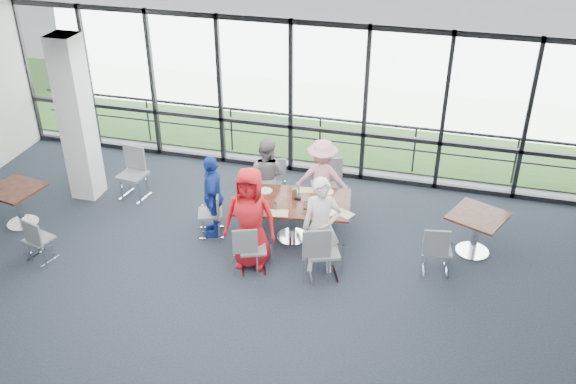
% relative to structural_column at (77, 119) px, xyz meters
% --- Properties ---
extents(floor, '(12.00, 10.00, 0.02)m').
position_rel_structural_column_xyz_m(floor, '(3.60, -3.00, -1.61)').
color(floor, '#1D202D').
rests_on(floor, ground).
extents(ceiling, '(12.00, 10.00, 0.04)m').
position_rel_structural_column_xyz_m(ceiling, '(3.60, -3.00, 1.60)').
color(ceiling, white).
rests_on(ceiling, ground).
extents(curtain_wall_back, '(12.00, 0.10, 3.20)m').
position_rel_structural_column_xyz_m(curtain_wall_back, '(3.60, 2.00, 0.00)').
color(curtain_wall_back, white).
rests_on(curtain_wall_back, ground).
extents(structural_column, '(0.50, 0.50, 3.20)m').
position_rel_structural_column_xyz_m(structural_column, '(0.00, 0.00, 0.00)').
color(structural_column, white).
rests_on(structural_column, ground).
extents(apron, '(80.00, 70.00, 0.02)m').
position_rel_structural_column_xyz_m(apron, '(3.60, 7.00, -1.62)').
color(apron, gray).
rests_on(apron, ground).
extents(grass_strip, '(80.00, 5.00, 0.01)m').
position_rel_structural_column_xyz_m(grass_strip, '(3.60, 5.00, -1.59)').
color(grass_strip, '#314F1F').
rests_on(grass_strip, ground).
extents(guard_rail, '(12.00, 0.06, 0.06)m').
position_rel_structural_column_xyz_m(guard_rail, '(3.60, 2.60, -1.10)').
color(guard_rail, '#2D2D33').
rests_on(guard_rail, ground).
extents(main_table, '(2.12, 1.36, 0.75)m').
position_rel_structural_column_xyz_m(main_table, '(4.28, -0.48, -0.97)').
color(main_table, '#33100D').
rests_on(main_table, ground).
extents(side_table_left, '(0.97, 0.97, 0.75)m').
position_rel_structural_column_xyz_m(side_table_left, '(-0.61, -1.31, -0.97)').
color(side_table_left, '#33100D').
rests_on(side_table_left, ground).
extents(side_table_right, '(1.11, 1.11, 0.75)m').
position_rel_structural_column_xyz_m(side_table_right, '(7.37, -0.12, -0.97)').
color(side_table_right, '#33100D').
rests_on(side_table_right, ground).
extents(diner_near_left, '(0.90, 0.62, 1.76)m').
position_rel_structural_column_xyz_m(diner_near_left, '(3.81, -1.38, -0.72)').
color(diner_near_left, red).
rests_on(diner_near_left, ground).
extents(diner_near_right, '(0.70, 0.57, 1.68)m').
position_rel_structural_column_xyz_m(diner_near_right, '(4.95, -1.26, -0.76)').
color(diner_near_right, white).
rests_on(diner_near_right, ground).
extents(diner_far_left, '(0.77, 0.52, 1.51)m').
position_rel_structural_column_xyz_m(diner_far_left, '(3.59, 0.25, -0.85)').
color(diner_far_left, gray).
rests_on(diner_far_left, ground).
extents(diner_far_right, '(1.04, 0.62, 1.53)m').
position_rel_structural_column_xyz_m(diner_far_right, '(4.61, 0.40, -0.83)').
color(diner_far_right, pink).
rests_on(diner_far_right, ground).
extents(diner_end, '(0.70, 0.99, 1.53)m').
position_rel_structural_column_xyz_m(diner_end, '(2.90, -0.67, -0.84)').
color(diner_end, '#1B3BA4').
rests_on(diner_end, ground).
extents(chair_main_nl, '(0.54, 0.54, 0.86)m').
position_rel_structural_column_xyz_m(chair_main_nl, '(3.90, -1.56, -1.17)').
color(chair_main_nl, slate).
rests_on(chair_main_nl, ground).
extents(chair_main_nr, '(0.61, 0.61, 0.96)m').
position_rel_structural_column_xyz_m(chair_main_nr, '(5.04, -1.43, -1.12)').
color(chair_main_nr, slate).
rests_on(chair_main_nr, ground).
extents(chair_main_fl, '(0.52, 0.52, 0.89)m').
position_rel_structural_column_xyz_m(chair_main_fl, '(3.59, 0.48, -1.16)').
color(chair_main_fl, slate).
rests_on(chair_main_fl, ground).
extents(chair_main_fr, '(0.60, 0.60, 0.95)m').
position_rel_structural_column_xyz_m(chair_main_fr, '(4.61, 0.64, -1.12)').
color(chair_main_fr, slate).
rests_on(chair_main_fr, ground).
extents(chair_main_end, '(0.54, 0.54, 0.86)m').
position_rel_structural_column_xyz_m(chair_main_end, '(2.85, -0.72, -1.17)').
color(chair_main_end, slate).
rests_on(chair_main_end, ground).
extents(chair_spare_la, '(0.49, 0.49, 0.82)m').
position_rel_structural_column_xyz_m(chair_spare_la, '(0.38, -2.18, -1.19)').
color(chair_spare_la, slate).
rests_on(chair_spare_la, ground).
extents(chair_spare_lb, '(0.55, 0.55, 0.99)m').
position_rel_structural_column_xyz_m(chair_spare_lb, '(0.94, 0.10, -1.11)').
color(chair_spare_lb, slate).
rests_on(chair_spare_lb, ground).
extents(chair_spare_r, '(0.50, 0.50, 0.88)m').
position_rel_structural_column_xyz_m(chair_spare_r, '(6.78, -0.83, -1.16)').
color(chair_spare_r, slate).
rests_on(chair_spare_r, ground).
extents(plate_nl, '(0.25, 0.25, 0.01)m').
position_rel_structural_column_xyz_m(plate_nl, '(3.75, -0.93, -0.84)').
color(plate_nl, white).
rests_on(plate_nl, main_table).
extents(plate_nr, '(0.24, 0.24, 0.01)m').
position_rel_structural_column_xyz_m(plate_nr, '(4.95, -0.69, -0.84)').
color(plate_nr, white).
rests_on(plate_nr, main_table).
extents(plate_fl, '(0.24, 0.24, 0.01)m').
position_rel_structural_column_xyz_m(plate_fl, '(3.73, -0.26, -0.84)').
color(plate_fl, white).
rests_on(plate_fl, main_table).
extents(plate_fr, '(0.27, 0.27, 0.01)m').
position_rel_structural_column_xyz_m(plate_fr, '(4.77, -0.03, -0.84)').
color(plate_fr, white).
rests_on(plate_fr, main_table).
extents(plate_end, '(0.25, 0.25, 0.01)m').
position_rel_structural_column_xyz_m(plate_end, '(3.46, -0.64, -0.84)').
color(plate_end, white).
rests_on(plate_end, main_table).
extents(tumbler_a, '(0.06, 0.06, 0.13)m').
position_rel_structural_column_xyz_m(tumbler_a, '(4.07, -0.80, -0.79)').
color(tumbler_a, white).
rests_on(tumbler_a, main_table).
extents(tumbler_b, '(0.07, 0.07, 0.13)m').
position_rel_structural_column_xyz_m(tumbler_b, '(4.55, -0.67, -0.78)').
color(tumbler_b, white).
rests_on(tumbler_b, main_table).
extents(tumbler_c, '(0.07, 0.07, 0.13)m').
position_rel_structural_column_xyz_m(tumbler_c, '(4.30, -0.19, -0.78)').
color(tumbler_c, white).
rests_on(tumbler_c, main_table).
extents(tumbler_d, '(0.06, 0.06, 0.13)m').
position_rel_structural_column_xyz_m(tumbler_d, '(3.66, -0.67, -0.79)').
color(tumbler_d, white).
rests_on(tumbler_d, main_table).
extents(menu_a, '(0.37, 0.29, 0.00)m').
position_rel_structural_column_xyz_m(menu_a, '(4.15, -0.92, -0.85)').
color(menu_a, silver).
rests_on(menu_a, main_table).
extents(menu_b, '(0.37, 0.33, 0.00)m').
position_rel_structural_column_xyz_m(menu_b, '(5.21, -0.65, -0.85)').
color(menu_b, silver).
rests_on(menu_b, main_table).
extents(menu_c, '(0.33, 0.26, 0.00)m').
position_rel_structural_column_xyz_m(menu_c, '(4.40, -0.05, -0.85)').
color(menu_c, silver).
rests_on(menu_c, main_table).
extents(condiment_caddy, '(0.10, 0.07, 0.04)m').
position_rel_structural_column_xyz_m(condiment_caddy, '(4.35, -0.39, -0.83)').
color(condiment_caddy, black).
rests_on(condiment_caddy, main_table).
extents(ketchup_bottle, '(0.06, 0.06, 0.18)m').
position_rel_structural_column_xyz_m(ketchup_bottle, '(4.27, -0.38, -0.76)').
color(ketchup_bottle, '#A41729').
rests_on(ketchup_bottle, main_table).
extents(green_bottle, '(0.05, 0.05, 0.20)m').
position_rel_structural_column_xyz_m(green_bottle, '(4.31, -0.39, -0.75)').
color(green_bottle, '#1F752D').
rests_on(green_bottle, main_table).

